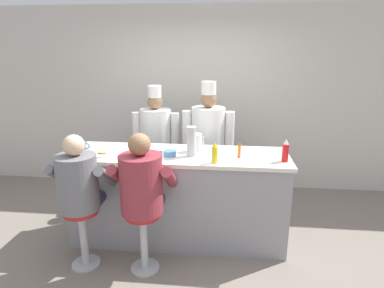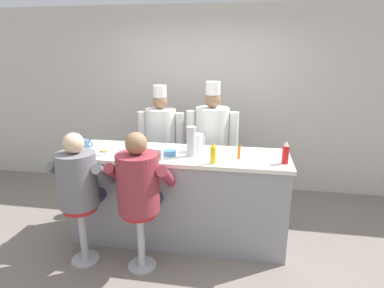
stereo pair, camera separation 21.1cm
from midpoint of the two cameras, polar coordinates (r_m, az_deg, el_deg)
name	(u,v)px [view 1 (the left image)]	position (r m, az deg, el deg)	size (l,w,h in m)	color
ground_plane	(175,255)	(3.56, -4.90, -19.11)	(20.00, 20.00, 0.00)	slate
wall_back	(193,100)	(4.88, -1.05, 7.87)	(10.00, 0.06, 2.70)	beige
diner_counter	(179,196)	(3.61, -4.03, -9.29)	(2.34, 0.72, 1.00)	gray
ketchup_bottle_red	(285,151)	(3.25, 14.50, -1.25)	(0.06, 0.06, 0.23)	red
mustard_bottle_yellow	(215,153)	(3.11, 2.13, -1.65)	(0.06, 0.06, 0.21)	yellow
hot_sauce_bottle_orange	(239,151)	(3.29, 6.58, -1.20)	(0.03, 0.03, 0.15)	orange
water_pitcher_clear	(196,142)	(3.48, -0.95, 0.26)	(0.15, 0.13, 0.19)	silver
breakfast_plate	(103,154)	(3.52, -17.26, -1.68)	(0.23, 0.23, 0.05)	white
cereal_bowl	(170,153)	(3.35, -5.74, -1.65)	(0.14, 0.14, 0.06)	#4C7FB7
coffee_mug_blue	(82,146)	(3.74, -20.54, -0.38)	(0.15, 0.09, 0.10)	#4C7AB2
cup_stack_steel	(191,141)	(3.30, -1.94, 0.46)	(0.10, 0.10, 0.31)	#B7BABF
napkin_dispenser_chrome	(158,155)	(3.21, -8.01, -2.01)	(0.11, 0.06, 0.11)	silver
diner_seated_grey	(80,186)	(3.25, -21.13, -7.02)	(0.57, 0.56, 1.34)	#B2B5BA
diner_seated_maroon	(142,187)	(3.02, -10.83, -7.59)	(0.59, 0.58, 1.37)	#B2B5BA
cook_in_whites_near	(156,140)	(4.39, -7.77, 0.69)	(0.64, 0.41, 1.63)	#232328
cook_in_whites_far	(208,141)	(4.14, 1.41, 0.47)	(0.66, 0.43, 1.70)	#232328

